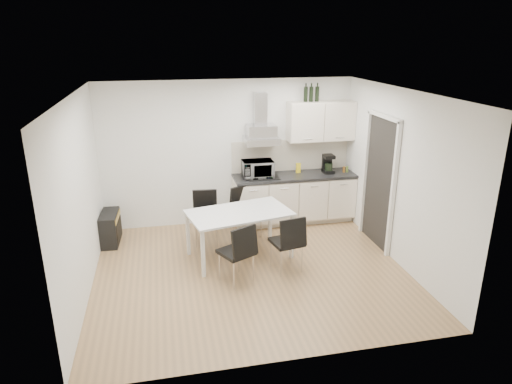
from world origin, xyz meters
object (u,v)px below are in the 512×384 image
Objects in this scene: dining_table at (239,216)px; guitar_amp at (110,228)px; kitchenette at (295,179)px; chair_far_right at (247,213)px; chair_far_left at (206,218)px; chair_near_left at (236,253)px; chair_near_right at (287,243)px; floor_speaker at (217,216)px.

dining_table is 2.26m from guitar_amp.
kitchenette is 1.50× the size of dining_table.
dining_table is at bearing 41.26° from chair_far_right.
chair_far_right is at bearing -2.79° from guitar_amp.
kitchenette is at bearing 8.01° from guitar_amp.
chair_far_left is 1.60m from guitar_amp.
chair_near_left is (0.28, -1.34, 0.00)m from chair_far_left.
chair_far_right and chair_near_right have the same top height.
kitchenette reaches higher than guitar_amp.
chair_far_left is at bearing 115.18° from dining_table.
chair_far_right and chair_near_left have the same top height.
chair_far_left is 1.35× the size of guitar_amp.
chair_far_left is (-1.72, -0.62, -0.39)m from kitchenette.
kitchenette is at bearing -155.84° from chair_far_left.
chair_near_right is (-0.66, -1.79, -0.39)m from kitchenette.
chair_far_left reaches higher than guitar_amp.
chair_far_left is 1.00× the size of chair_far_right.
dining_table is 1.91× the size of chair_far_left.
chair_near_left is 2.15m from floor_speaker.
chair_near_right is 3.03m from guitar_amp.
dining_table is 2.58× the size of guitar_amp.
chair_near_left is at bearing -78.65° from floor_speaker.
guitar_amp is at bearing -175.02° from kitchenette.
chair_far_left is 1.37m from chair_near_left.
kitchenette is at bearing 58.45° from chair_near_right.
kitchenette is 3.86× the size of guitar_amp.
dining_table is 0.80m from chair_far_left.
kitchenette is 9.03× the size of floor_speaker.
kitchenette reaches higher than chair_near_left.
guitar_amp is at bearing 110.74° from chair_near_left.
chair_far_right is at bearing -152.64° from kitchenette.
chair_far_right is 0.87m from floor_speaker.
kitchenette is 2.86× the size of chair_far_left.
chair_near_right is at bearing -14.74° from chair_near_left.
floor_speaker is (-1.44, 0.17, -0.69)m from kitchenette.
guitar_amp is (-1.56, 0.33, -0.17)m from chair_far_left.
chair_far_left is at bearing -20.86° from chair_far_right.
dining_table is at bearing -71.28° from floor_speaker.
chair_near_right is (0.78, 0.17, 0.00)m from chair_near_left.
kitchenette is 1.86m from chair_far_left.
guitar_amp is at bearing -7.49° from chair_far_left.
dining_table reaches higher than floor_speaker.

